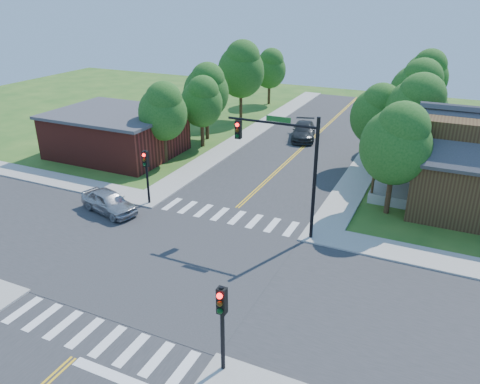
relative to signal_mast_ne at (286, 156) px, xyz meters
The scene contains 25 objects.
ground 8.37m from the signal_mast_ne, 125.00° to the right, with size 100.00×100.00×0.00m, color #28591B.
road_ns 8.36m from the signal_mast_ne, 125.00° to the right, with size 10.00×90.00×0.04m, color #2D2D30.
road_ew 8.36m from the signal_mast_ne, 125.00° to the right, with size 90.00×10.00×0.04m, color #2D2D30.
intersection_patch 8.37m from the signal_mast_ne, 125.00° to the right, with size 10.20×10.20×0.06m, color #2D2D30.
sidewalk_nw 22.73m from the signal_mast_ne, 152.60° to the left, with size 40.00×40.00×0.14m.
crosswalk_north 6.23m from the signal_mast_ne, behind, with size 8.85×2.00×0.01m.
crosswalk_south 13.32m from the signal_mast_ne, 108.36° to the right, with size 8.85×2.00×0.01m.
centerline 8.34m from the signal_mast_ne, 125.00° to the right, with size 0.30×90.00×0.01m.
stop_bar 14.12m from the signal_mast_ne, 96.11° to the right, with size 4.60×0.45×0.09m, color white.
signal_mast_ne is the anchor object (origin of this frame).
signal_pole_se 11.55m from the signal_mast_ne, 81.44° to the right, with size 0.34×0.42×3.80m.
signal_pole_nw 9.76m from the signal_mast_ne, behind, with size 0.34×0.42×3.80m.
building_nw 19.87m from the signal_mast_ne, 157.21° to the left, with size 10.40×8.40×3.73m.
tree_e_a 7.45m from the signal_mast_ne, 45.93° to the left, with size 4.31×4.09×7.32m.
tree_e_b 13.79m from the signal_mast_ne, 66.53° to the left, with size 4.66×4.43×7.92m.
tree_e_c 20.52m from the signal_mast_ne, 76.29° to the left, with size 4.71×4.47×8.00m.
tree_e_d 29.76m from the signal_mast_ne, 80.77° to the left, with size 4.57×4.34×7.77m.
tree_w_a 15.03m from the signal_mast_ne, 150.17° to the left, with size 3.97×3.77×6.75m.
tree_w_b 19.68m from the signal_mast_ne, 131.55° to the left, with size 4.27×4.06×7.26m.
tree_w_c 26.17m from the signal_mast_ne, 120.19° to the left, with size 5.01×4.76×8.52m.
tree_w_d 33.72m from the signal_mast_ne, 113.03° to the left, with size 4.00×3.80×6.80m.
tree_house 13.69m from the signal_mast_ne, 78.76° to the left, with size 4.02×3.82×6.84m.
tree_bldg 17.58m from the signal_mast_ne, 134.58° to the left, with size 3.81×3.62×6.47m.
car_silver 12.04m from the signal_mast_ne, 169.36° to the right, with size 4.59×2.79×1.46m, color #AAACB1.
car_dgrey 19.60m from the signal_mast_ne, 104.25° to the left, with size 3.37×5.56×1.51m, color #292C2E.
Camera 1 is at (11.88, -17.60, 13.32)m, focal length 35.00 mm.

